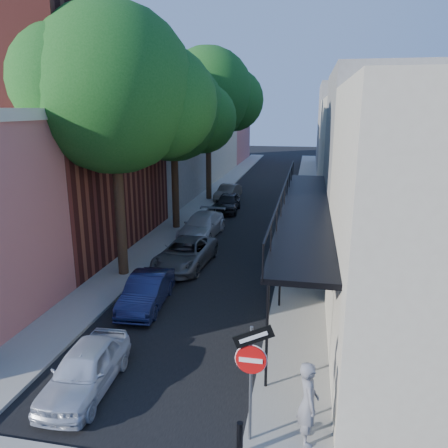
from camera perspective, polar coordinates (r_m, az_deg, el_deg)
The scene contains 17 objects.
road_surface at distance 38.11m, azimuth 4.63°, elevation 3.85°, with size 6.00×64.00×0.01m, color black.
sidewalk_left at distance 38.74m, azimuth -1.27°, elevation 4.16°, with size 2.00×64.00×0.12m, color gray.
sidewalk_right at distance 37.87m, azimuth 10.67°, elevation 3.65°, with size 2.00×64.00×0.12m, color gray.
buildings_left at distance 38.45m, azimuth -9.61°, elevation 11.21°, with size 10.10×59.10×12.00m.
buildings_right at distance 37.09m, azimuth 18.82°, elevation 9.71°, with size 9.80×55.00×10.00m.
sign_post at distance 9.75m, azimuth 3.58°, elevation -17.80°, with size 0.89×0.17×2.99m.
bollard at distance 10.31m, azimuth 2.07°, elevation -26.24°, with size 0.14×0.14×0.80m, color black.
oak_near at distance 19.00m, azimuth -12.79°, elevation 16.32°, with size 7.48×6.80×11.42m.
oak_mid at distance 26.51m, azimuth -5.70°, elevation 14.33°, with size 6.60×6.00×10.20m.
oak_far at distance 35.26m, azimuth -1.27°, elevation 16.49°, with size 7.70×7.00×11.90m.
parked_car_a at distance 12.72m, azimuth -17.65°, elevation -17.61°, with size 1.44×3.59×1.22m, color silver.
parked_car_b at distance 16.87m, azimuth -10.08°, elevation -8.66°, with size 1.31×3.74×1.23m, color #141A40.
parked_car_c at distance 20.75m, azimuth -5.08°, elevation -3.86°, with size 2.13×4.61×1.28m, color #57595F.
parked_car_d at distance 25.43m, azimuth -2.88°, elevation -0.19°, with size 1.89×4.65×1.35m, color #BCBCC0.
parked_car_e at distance 31.54m, azimuth 0.49°, elevation 2.80°, with size 1.58×3.93×1.34m, color black.
parked_car_f at distance 35.69m, azimuth 0.52°, elevation 4.15°, with size 1.32×3.78×1.24m, color #665F56.
pedestrian at distance 10.44m, azimuth 10.93°, elevation -21.91°, with size 0.71×0.46×1.94m, color slate.
Camera 1 is at (4.16, -7.17, 7.31)m, focal length 35.00 mm.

